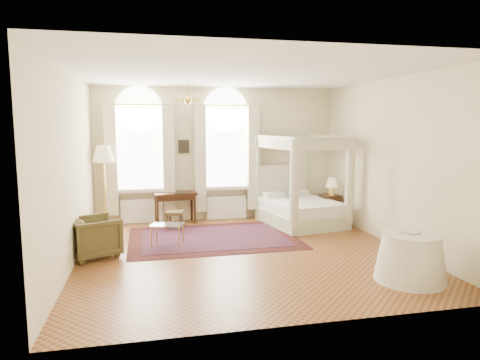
% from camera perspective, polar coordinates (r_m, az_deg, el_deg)
% --- Properties ---
extents(ground, '(6.00, 6.00, 0.00)m').
position_cam_1_polar(ground, '(8.15, 0.54, -9.63)').
color(ground, brown).
rests_on(ground, ground).
extents(room_walls, '(6.00, 6.00, 6.00)m').
position_cam_1_polar(room_walls, '(7.81, 0.56, 4.41)').
color(room_walls, beige).
rests_on(room_walls, ground).
extents(window_left, '(1.62, 0.27, 3.29)m').
position_cam_1_polar(window_left, '(10.51, -13.14, 2.31)').
color(window_left, white).
rests_on(window_left, room_walls).
extents(window_right, '(1.62, 0.27, 3.29)m').
position_cam_1_polar(window_right, '(10.69, -1.81, 2.58)').
color(window_right, white).
rests_on(window_right, room_walls).
extents(chandelier, '(0.51, 0.45, 0.50)m').
position_cam_1_polar(chandelier, '(8.85, -6.98, 10.71)').
color(chandelier, gold).
rests_on(chandelier, room_walls).
extents(wall_pictures, '(2.54, 0.03, 0.39)m').
position_cam_1_polar(wall_pictures, '(10.74, -2.50, 4.75)').
color(wall_pictures, black).
rests_on(wall_pictures, room_walls).
extents(canopy_bed, '(1.93, 2.22, 2.13)m').
position_cam_1_polar(canopy_bed, '(10.36, 8.17, -3.26)').
color(canopy_bed, '#B8BE9A').
rests_on(canopy_bed, ground).
extents(nightstand, '(0.47, 0.43, 0.65)m').
position_cam_1_polar(nightstand, '(10.97, 11.84, -3.60)').
color(nightstand, '#3A1F10').
rests_on(nightstand, ground).
extents(nightstand_lamp, '(0.30, 0.30, 0.45)m').
position_cam_1_polar(nightstand_lamp, '(10.77, 12.15, -0.47)').
color(nightstand_lamp, gold).
rests_on(nightstand_lamp, nightstand).
extents(writing_desk, '(1.06, 0.63, 0.76)m').
position_cam_1_polar(writing_desk, '(10.47, -8.66, -2.23)').
color(writing_desk, '#3A1F10').
rests_on(writing_desk, ground).
extents(laptop, '(0.40, 0.33, 0.03)m').
position_cam_1_polar(laptop, '(10.33, -8.17, -1.65)').
color(laptop, black).
rests_on(laptop, writing_desk).
extents(stool, '(0.45, 0.45, 0.43)m').
position_cam_1_polar(stool, '(9.89, -8.68, -4.54)').
color(stool, '#493D1F').
rests_on(stool, ground).
extents(armchair, '(1.07, 1.05, 0.74)m').
position_cam_1_polar(armchair, '(8.22, -18.79, -7.20)').
color(armchair, '#453C1D').
rests_on(armchair, ground).
extents(coffee_table, '(0.74, 0.61, 0.43)m').
position_cam_1_polar(coffee_table, '(8.63, -9.65, -6.09)').
color(coffee_table, silver).
rests_on(coffee_table, ground).
extents(floor_lamp, '(0.49, 0.49, 1.91)m').
position_cam_1_polar(floor_lamp, '(10.11, -17.74, 2.78)').
color(floor_lamp, gold).
rests_on(floor_lamp, ground).
extents(oriental_rug, '(3.52, 2.54, 0.01)m').
position_cam_1_polar(oriental_rug, '(9.15, -3.55, -7.69)').
color(oriental_rug, '#3C0F0E').
rests_on(oriental_rug, ground).
extents(side_table, '(1.08, 1.08, 0.74)m').
position_cam_1_polar(side_table, '(7.16, 21.78, -9.59)').
color(side_table, '#ECE7CD').
rests_on(side_table, ground).
extents(book, '(0.27, 0.30, 0.02)m').
position_cam_1_polar(book, '(7.02, 21.36, -6.63)').
color(book, black).
rests_on(book, side_table).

